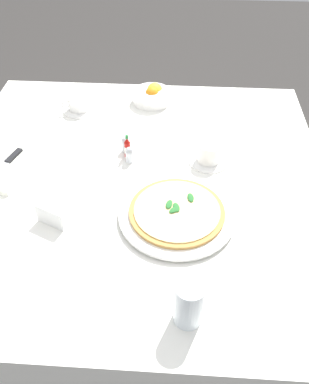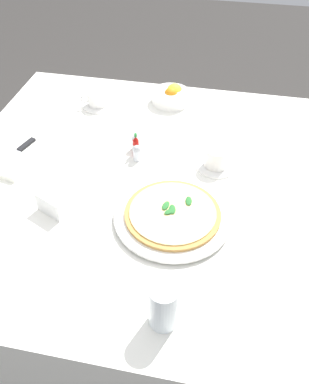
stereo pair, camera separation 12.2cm
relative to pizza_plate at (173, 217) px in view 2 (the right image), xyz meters
name	(u,v)px [view 2 (the right image)]	position (x,y,z in m)	size (l,w,h in m)	color
ground_plane	(143,305)	(-0.16, -0.14, -0.74)	(8.00, 8.00, 0.00)	#33302D
dining_table	(139,204)	(-0.16, -0.14, -0.13)	(1.21, 1.21, 0.73)	white
pizza_plate	(173,217)	(0.00, 0.00, 0.00)	(0.33, 0.33, 0.02)	white
pizza	(173,213)	(0.00, 0.00, 0.01)	(0.27, 0.27, 0.02)	#C68E47
coffee_cup_near_left	(98,100)	(-0.54, -0.39, 0.02)	(0.13, 0.13, 0.06)	white
coffee_cup_far_right	(217,158)	(-0.26, 0.10, 0.02)	(0.13, 0.13, 0.07)	white
water_glass_far_left	(163,307)	(0.32, 0.03, 0.04)	(0.07, 0.07, 0.12)	white
napkin_folded	(18,156)	(-0.17, -0.55, 0.00)	(0.24, 0.17, 0.02)	white
dinner_knife	(16,153)	(-0.17, -0.55, 0.01)	(0.19, 0.07, 0.01)	silver
citrus_bowl	(171,96)	(-0.63, -0.11, 0.02)	(0.15, 0.15, 0.07)	white
hot_sauce_bottle	(136,146)	(-0.27, -0.17, 0.02)	(0.02, 0.02, 0.08)	#B7140F
salt_shaker	(137,153)	(-0.24, -0.16, 0.01)	(0.03, 0.03, 0.06)	white
pepper_shaker	(135,143)	(-0.30, -0.18, 0.01)	(0.03, 0.03, 0.06)	white
menu_card	(47,208)	(0.05, -0.35, 0.02)	(0.04, 0.08, 0.06)	white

